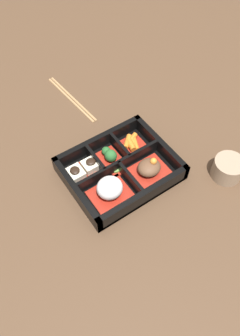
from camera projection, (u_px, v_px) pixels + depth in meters
The scene contains 11 objects.
ground_plane at pixel (120, 174), 0.82m from camera, with size 3.00×3.00×0.00m, color #4C3523.
bento_base at pixel (120, 173), 0.82m from camera, with size 0.26×0.21×0.01m.
bento_rim at pixel (119, 168), 0.80m from camera, with size 0.26×0.21×0.05m.
bowl_stew at pixel (149, 168), 0.80m from camera, with size 0.09×0.08×0.05m.
bowl_rice at pixel (110, 189), 0.75m from camera, with size 0.09×0.08×0.06m.
bowl_carrots at pixel (132, 144), 0.85m from camera, with size 0.06×0.06×0.02m.
bowl_greens at pixel (110, 156), 0.82m from camera, with size 0.05×0.06×0.04m.
bowl_tofu at pixel (83, 169), 0.80m from camera, with size 0.09×0.06×0.03m.
bowl_pickles at pixel (117, 169), 0.81m from camera, with size 0.04×0.03×0.01m.
tea_cup at pixel (228, 168), 0.80m from camera, with size 0.07×0.07×0.05m.
chopsticks at pixel (72, 98), 0.97m from camera, with size 0.03×0.24×0.01m.
Camera 1 is at (0.26, 0.38, 0.68)m, focal length 35.00 mm.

